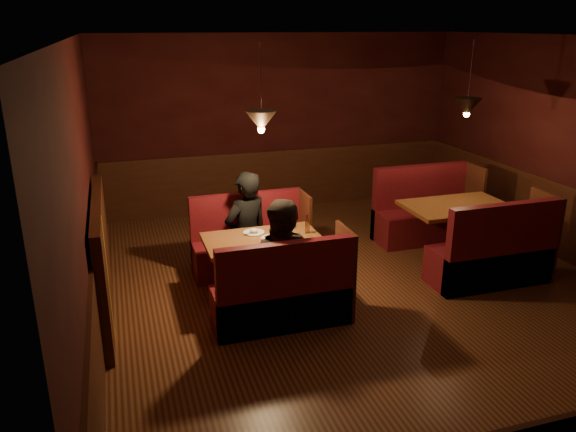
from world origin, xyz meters
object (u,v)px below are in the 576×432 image
object	(u,v)px
diner_a	(246,211)
diner_b	(287,245)
main_bench_far	(250,246)
main_table	(264,251)
second_bench_far	(425,216)
second_bench_near	(495,258)
second_table	(456,219)
main_bench_near	(285,298)

from	to	relation	value
diner_a	diner_b	world-z (taller)	diner_a
main_bench_far	diner_b	bearing A→B (deg)	-86.88
main_bench_far	diner_a	size ratio (longest dim) A/B	0.86
main_table	second_bench_far	bearing A→B (deg)	21.64
main_bench_far	second_bench_near	bearing A→B (deg)	-25.59
main_table	diner_a	world-z (taller)	diner_a
main_bench_far	second_bench_far	size ratio (longest dim) A/B	0.97
main_table	second_bench_near	xyz separation A→B (m)	(2.74, -0.55, -0.20)
second_table	second_bench_near	xyz separation A→B (m)	(0.03, -0.82, -0.23)
second_bench_far	diner_a	world-z (taller)	diner_a
main_bench_near	main_bench_far	bearing A→B (deg)	90.00
main_bench_near	second_bench_far	world-z (taller)	second_bench_far
second_table	diner_b	size ratio (longest dim) A/B	0.82
second_bench_near	diner_b	xyz separation A→B (m)	(-2.65, -0.03, 0.49)
second_table	diner_a	distance (m)	2.80
main_table	main_bench_far	distance (m)	0.79
main_table	second_bench_far	size ratio (longest dim) A/B	0.88
main_table	diner_b	xyz separation A→B (m)	(0.09, -0.58, 0.29)
main_table	diner_a	xyz separation A→B (m)	(-0.06, 0.61, 0.30)
main_bench_far	diner_b	distance (m)	1.44
main_table	main_bench_far	xyz separation A→B (m)	(0.01, 0.75, -0.23)
main_table	second_bench_near	size ratio (longest dim) A/B	0.88
main_table	main_bench_near	distance (m)	0.79
second_bench_far	second_table	bearing A→B (deg)	-92.20
second_bench_near	diner_a	size ratio (longest dim) A/B	0.89
main_bench_near	second_table	bearing A→B (deg)	20.81
main_table	main_bench_far	bearing A→B (deg)	88.89
second_table	main_bench_near	bearing A→B (deg)	-159.19
main_bench_near	second_bench_near	size ratio (longest dim) A/B	0.97
second_table	second_bench_far	bearing A→B (deg)	87.80
main_table	second_bench_near	world-z (taller)	second_bench_near
main_table	diner_b	world-z (taller)	diner_b
main_table	diner_b	size ratio (longest dim) A/B	0.80
second_bench_far	second_bench_near	distance (m)	1.64
second_table	diner_a	xyz separation A→B (m)	(-2.77, 0.34, 0.28)
main_bench_far	diner_a	distance (m)	0.56
second_table	second_bench_near	bearing A→B (deg)	-87.80
diner_b	second_table	bearing A→B (deg)	39.96
diner_b	main_bench_far	bearing A→B (deg)	115.07
main_table	second_table	distance (m)	2.72
main_bench_far	main_table	bearing A→B (deg)	-91.11
main_bench_near	second_bench_near	distance (m)	2.73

